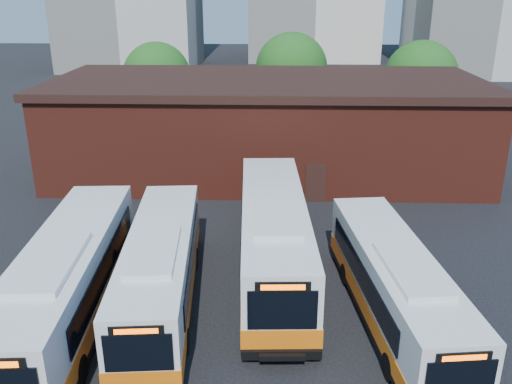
{
  "coord_description": "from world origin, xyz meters",
  "views": [
    {
      "loc": [
        0.52,
        -16.35,
        12.09
      ],
      "look_at": [
        -0.28,
        6.56,
        3.39
      ],
      "focal_mm": 38.0,
      "sensor_mm": 36.0,
      "label": 1
    }
  ],
  "objects_px": {
    "bus_west": "(68,286)",
    "bus_midwest": "(161,272)",
    "bus_mideast": "(274,240)",
    "bus_east": "(395,290)"
  },
  "relations": [
    {
      "from": "bus_west",
      "to": "bus_mideast",
      "type": "bearing_deg",
      "value": 24.54
    },
    {
      "from": "bus_west",
      "to": "bus_east",
      "type": "distance_m",
      "value": 12.25
    },
    {
      "from": "bus_west",
      "to": "bus_mideast",
      "type": "distance_m",
      "value": 8.74
    },
    {
      "from": "bus_mideast",
      "to": "bus_west",
      "type": "bearing_deg",
      "value": -154.31
    },
    {
      "from": "bus_midwest",
      "to": "bus_east",
      "type": "height_order",
      "value": "bus_midwest"
    },
    {
      "from": "bus_west",
      "to": "bus_midwest",
      "type": "height_order",
      "value": "bus_west"
    },
    {
      "from": "bus_west",
      "to": "bus_east",
      "type": "relative_size",
      "value": 1.11
    },
    {
      "from": "bus_midwest",
      "to": "bus_mideast",
      "type": "bearing_deg",
      "value": 26.75
    },
    {
      "from": "bus_midwest",
      "to": "bus_mideast",
      "type": "height_order",
      "value": "bus_mideast"
    },
    {
      "from": "bus_west",
      "to": "bus_east",
      "type": "xyz_separation_m",
      "value": [
        12.25,
        0.45,
        -0.17
      ]
    }
  ]
}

